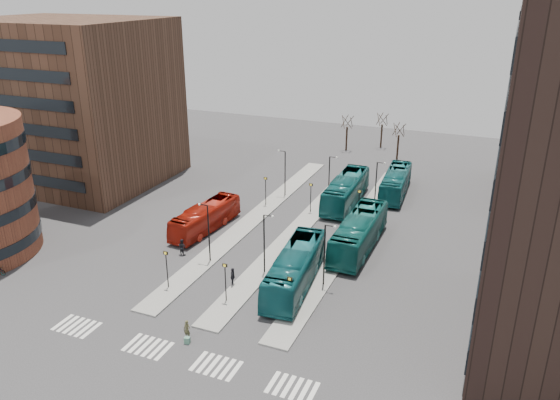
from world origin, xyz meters
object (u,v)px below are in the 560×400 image
at_px(teal_bus_c, 359,232).
at_px(traveller, 187,330).
at_px(teal_bus_b, 346,190).
at_px(red_bus, 206,217).
at_px(teal_bus_a, 295,268).
at_px(commuter_a, 182,247).
at_px(commuter_c, 269,287).
at_px(teal_bus_d, 396,183).
at_px(suitcase, 187,340).
at_px(commuter_b, 233,277).

bearing_deg(teal_bus_c, traveller, -111.52).
bearing_deg(teal_bus_c, teal_bus_b, 112.83).
height_order(red_bus, teal_bus_a, teal_bus_a).
relative_size(commuter_a, commuter_c, 1.05).
relative_size(teal_bus_d, commuter_a, 6.84).
bearing_deg(teal_bus_d, commuter_a, -126.31).
distance_m(teal_bus_c, traveller, 22.33).
distance_m(suitcase, traveller, 0.84).
xyz_separation_m(red_bus, traveller, (8.95, -18.56, -0.71)).
relative_size(red_bus, traveller, 6.78).
bearing_deg(commuter_a, traveller, 135.09).
xyz_separation_m(teal_bus_a, commuter_b, (-5.30, -2.31, -0.86)).
distance_m(teal_bus_d, commuter_c, 30.22).
distance_m(red_bus, teal_bus_a, 15.81).
distance_m(suitcase, commuter_b, 9.24).
bearing_deg(traveller, commuter_c, 68.62).
distance_m(red_bus, commuter_a, 6.41).
height_order(commuter_a, commuter_b, commuter_b).
distance_m(red_bus, commuter_c, 15.97).
distance_m(commuter_b, commuter_c, 3.80).
xyz_separation_m(red_bus, teal_bus_d, (17.58, 19.63, 0.14)).
bearing_deg(commuter_a, teal_bus_b, -108.36).
height_order(red_bus, teal_bus_c, teal_bus_c).
bearing_deg(commuter_a, red_bus, -71.19).
distance_m(suitcase, red_bus, 21.29).
bearing_deg(teal_bus_b, suitcase, -96.36).
bearing_deg(traveller, red_bus, 116.25).
distance_m(teal_bus_b, commuter_b, 24.15).
relative_size(teal_bus_a, traveller, 7.93).
bearing_deg(teal_bus_d, teal_bus_a, -101.24).
xyz_separation_m(teal_bus_c, commuter_c, (-4.92, -12.26, -1.01)).
bearing_deg(traveller, teal_bus_d, 77.77).
bearing_deg(teal_bus_c, teal_bus_a, -108.90).
xyz_separation_m(red_bus, commuter_c, (12.34, -10.12, -0.69)).
bearing_deg(teal_bus_a, suitcase, -117.50).
bearing_deg(commuter_c, teal_bus_b, 178.58).
relative_size(teal_bus_b, teal_bus_c, 0.98).
bearing_deg(traveller, teal_bus_b, 84.43).
bearing_deg(commuter_b, teal_bus_b, -27.13).
bearing_deg(commuter_b, commuter_a, 47.05).
bearing_deg(commuter_b, red_bus, 22.79).
xyz_separation_m(suitcase, teal_bus_b, (3.12, 33.02, 1.54)).
relative_size(suitcase, red_bus, 0.05).
height_order(teal_bus_a, traveller, teal_bus_a).
distance_m(red_bus, commuter_b, 13.12).
xyz_separation_m(teal_bus_a, commuter_a, (-13.04, 1.30, -0.91)).
bearing_deg(teal_bus_d, teal_bus_b, -135.53).
bearing_deg(traveller, suitcase, -59.54).
distance_m(traveller, commuter_b, 8.64).
bearing_deg(traveller, teal_bus_c, 68.62).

